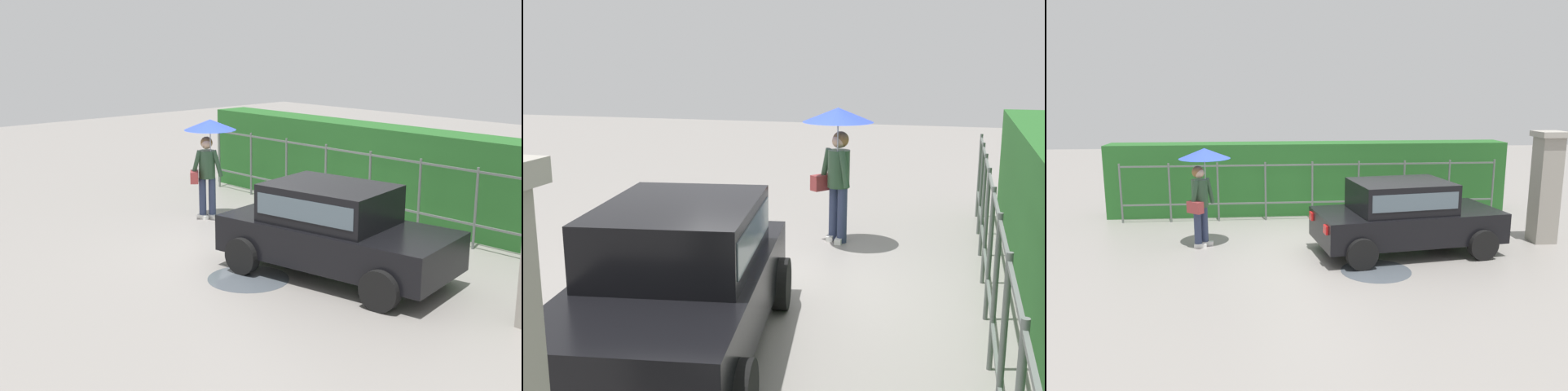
% 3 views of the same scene
% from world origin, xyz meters
% --- Properties ---
extents(ground_plane, '(40.00, 40.00, 0.00)m').
position_xyz_m(ground_plane, '(0.00, 0.00, 0.00)').
color(ground_plane, gray).
extents(car, '(3.92, 2.30, 1.48)m').
position_xyz_m(car, '(1.61, -0.27, 0.80)').
color(car, black).
rests_on(car, ground).
extents(pedestrian, '(1.06, 1.06, 2.09)m').
position_xyz_m(pedestrian, '(-2.49, 0.49, 1.60)').
color(pedestrian, '#2D3856').
rests_on(pedestrian, ground).
extents(gate_pillar, '(0.60, 0.60, 2.42)m').
position_xyz_m(gate_pillar, '(4.83, 0.20, 1.24)').
color(gate_pillar, gray).
rests_on(gate_pillar, ground).
extents(fence_section, '(9.60, 0.05, 1.50)m').
position_xyz_m(fence_section, '(0.01, 2.64, 0.82)').
color(fence_section, '#59605B').
rests_on(fence_section, ground).
extents(hedge_row, '(10.55, 0.90, 1.90)m').
position_xyz_m(hedge_row, '(0.01, 3.46, 0.95)').
color(hedge_row, '#235B23').
rests_on(hedge_row, ground).
extents(puddle_near, '(1.30, 1.30, 0.00)m').
position_xyz_m(puddle_near, '(0.81, -1.37, 0.00)').
color(puddle_near, '#4C545B').
rests_on(puddle_near, ground).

